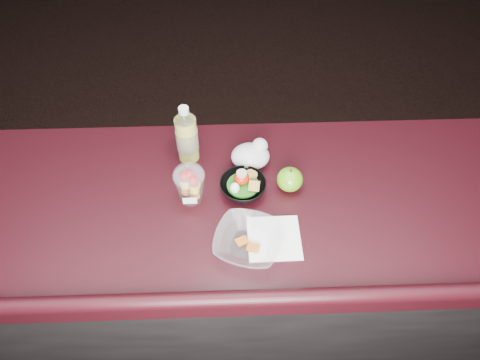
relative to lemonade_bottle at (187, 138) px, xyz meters
name	(u,v)px	position (x,y,z in m)	size (l,w,h in m)	color
room_shell	(211,31)	(0.12, -0.50, 0.72)	(8.00, 8.00, 8.00)	black
counter	(227,276)	(0.12, -0.20, -0.60)	(4.06, 0.71, 1.02)	black
lemonade_bottle	(187,138)	(0.00, 0.00, 0.00)	(0.08, 0.08, 0.23)	gold
fruit_cup	(190,184)	(0.01, -0.18, -0.02)	(0.10, 0.10, 0.14)	white
green_apple	(290,179)	(0.33, -0.15, -0.06)	(0.09, 0.09, 0.09)	#4A8A0F
plastic_bag	(252,155)	(0.22, -0.04, -0.05)	(0.13, 0.11, 0.10)	silver
snack_bowl	(243,186)	(0.18, -0.16, -0.07)	(0.19, 0.19, 0.08)	black
takeout_bowl	(248,241)	(0.19, -0.37, -0.07)	(0.25, 0.25, 0.05)	silver
paper_napkin	(274,238)	(0.27, -0.35, -0.09)	(0.16, 0.16, 0.00)	white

